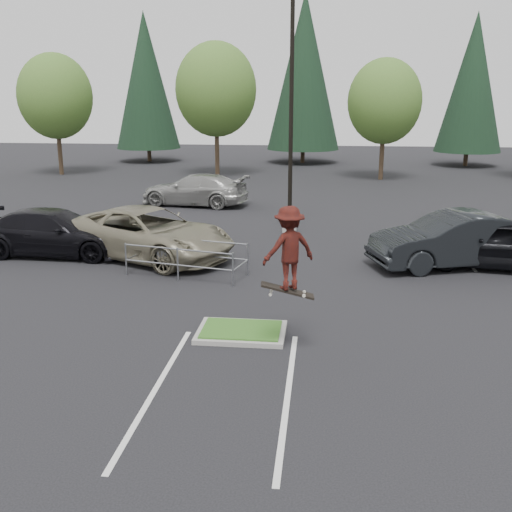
# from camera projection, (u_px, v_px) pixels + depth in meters

# --- Properties ---
(ground) EXTENTS (120.00, 120.00, 0.00)m
(ground) POSITION_uv_depth(u_px,v_px,m) (241.00, 334.00, 15.01)
(ground) COLOR black
(ground) RESTS_ON ground
(grass_median) EXTENTS (2.20, 1.60, 0.16)m
(grass_median) POSITION_uv_depth(u_px,v_px,m) (241.00, 332.00, 14.99)
(grass_median) COLOR gray
(grass_median) RESTS_ON ground
(stall_lines) EXTENTS (22.62, 17.60, 0.01)m
(stall_lines) POSITION_uv_depth(u_px,v_px,m) (227.00, 267.00, 20.94)
(stall_lines) COLOR silver
(stall_lines) RESTS_ON ground
(light_pole) EXTENTS (0.70, 0.60, 10.12)m
(light_pole) POSITION_uv_depth(u_px,v_px,m) (291.00, 126.00, 25.30)
(light_pole) COLOR gray
(light_pole) RESTS_ON ground
(decid_a) EXTENTS (5.44, 5.44, 8.91)m
(decid_a) POSITION_uv_depth(u_px,v_px,m) (56.00, 99.00, 44.36)
(decid_a) COLOR #38281C
(decid_a) RESTS_ON ground
(decid_b) EXTENTS (5.89, 5.89, 9.64)m
(decid_b) POSITION_uv_depth(u_px,v_px,m) (216.00, 93.00, 43.41)
(decid_b) COLOR #38281C
(decid_b) RESTS_ON ground
(decid_c) EXTENTS (5.12, 5.12, 8.38)m
(decid_c) POSITION_uv_depth(u_px,v_px,m) (384.00, 104.00, 41.64)
(decid_c) COLOR #38281C
(decid_c) RESTS_ON ground
(conif_a) EXTENTS (5.72, 5.72, 13.00)m
(conif_a) POSITION_uv_depth(u_px,v_px,m) (146.00, 81.00, 53.10)
(conif_a) COLOR #38281C
(conif_a) RESTS_ON ground
(conif_b) EXTENTS (6.38, 6.38, 14.50)m
(conif_b) POSITION_uv_depth(u_px,v_px,m) (304.00, 72.00, 51.86)
(conif_b) COLOR #38281C
(conif_b) RESTS_ON ground
(conif_c) EXTENTS (5.50, 5.50, 12.50)m
(conif_c) POSITION_uv_depth(u_px,v_px,m) (472.00, 83.00, 49.64)
(conif_c) COLOR #38281C
(conif_c) RESTS_ON ground
(cart_corral) EXTENTS (4.09, 2.23, 1.10)m
(cart_corral) POSITION_uv_depth(u_px,v_px,m) (175.00, 254.00, 19.97)
(cart_corral) COLOR gray
(cart_corral) RESTS_ON ground
(skateboarder) EXTENTS (1.41, 1.20, 2.12)m
(skateboarder) POSITION_uv_depth(u_px,v_px,m) (288.00, 248.00, 13.27)
(skateboarder) COLOR black
(skateboarder) RESTS_ON ground
(car_l_tan) EXTENTS (7.34, 5.58, 1.85)m
(car_l_tan) POSITION_uv_depth(u_px,v_px,m) (146.00, 233.00, 21.98)
(car_l_tan) COLOR gray
(car_l_tan) RESTS_ON ground
(car_l_black) EXTENTS (5.94, 2.54, 1.71)m
(car_l_black) POSITION_uv_depth(u_px,v_px,m) (55.00, 232.00, 22.38)
(car_l_black) COLOR black
(car_l_black) RESTS_ON ground
(car_r_charc) EXTENTS (6.12, 3.70, 1.91)m
(car_r_charc) POSITION_uv_depth(u_px,v_px,m) (454.00, 240.00, 20.78)
(car_r_charc) COLOR black
(car_r_charc) RESTS_ON ground
(car_r_black) EXTENTS (5.46, 2.84, 1.77)m
(car_r_black) POSITION_uv_depth(u_px,v_px,m) (498.00, 243.00, 20.64)
(car_r_black) COLOR black
(car_r_black) RESTS_ON ground
(car_far_silver) EXTENTS (6.14, 3.23, 1.70)m
(car_far_silver) POSITION_uv_depth(u_px,v_px,m) (195.00, 190.00, 32.62)
(car_far_silver) COLOR #979692
(car_far_silver) RESTS_ON ground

